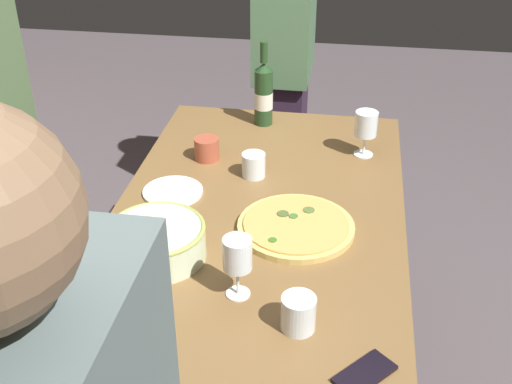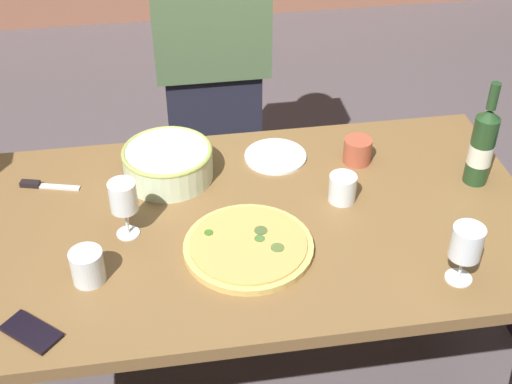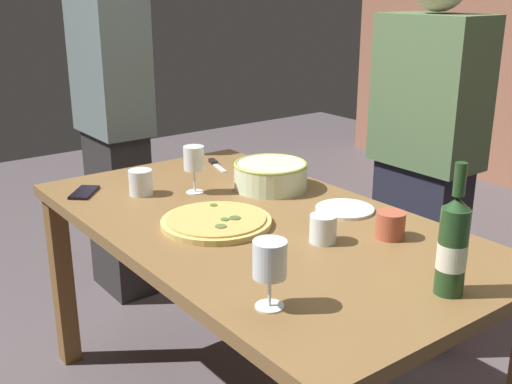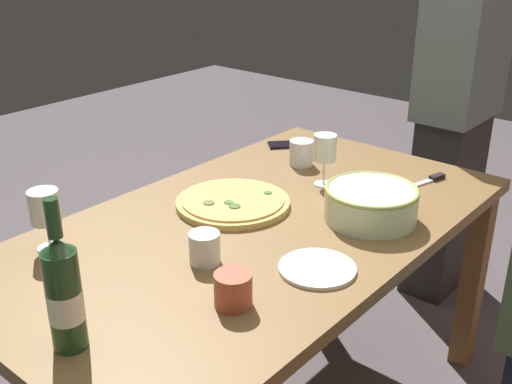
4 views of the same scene
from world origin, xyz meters
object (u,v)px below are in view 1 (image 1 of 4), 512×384
(cell_phone, at_px, (365,374))
(pizza_knife, at_px, (109,351))
(wine_glass_near_pizza, at_px, (237,255))
(dining_table, at_px, (256,243))
(cup_ceramic, at_px, (254,165))
(person_host, at_px, (284,69))
(wine_bottle, at_px, (264,93))
(cup_spare, at_px, (207,149))
(side_plate, at_px, (173,192))
(pizza, at_px, (296,226))
(cup_amber, at_px, (298,313))
(serving_bowl, at_px, (157,240))
(wine_glass_by_bottle, at_px, (366,125))

(cell_phone, bearing_deg, pizza_knife, 44.00)
(wine_glass_near_pizza, bearing_deg, dining_table, 1.46)
(cup_ceramic, height_order, person_host, person_host)
(wine_bottle, relative_size, cup_spare, 3.79)
(pizza_knife, bearing_deg, wine_bottle, -7.57)
(dining_table, relative_size, side_plate, 8.19)
(pizza_knife, bearing_deg, pizza, -33.38)
(cup_amber, bearing_deg, person_host, 7.99)
(wine_bottle, bearing_deg, dining_table, -173.54)
(pizza, xyz_separation_m, person_host, (1.19, 0.18, 0.04))
(cup_ceramic, height_order, pizza_knife, cup_ceramic)
(cup_spare, bearing_deg, pizza, -137.84)
(serving_bowl, xyz_separation_m, cell_phone, (-0.36, -0.58, -0.05))
(wine_glass_near_pizza, bearing_deg, cup_amber, -121.00)
(cell_phone, bearing_deg, wine_glass_near_pizza, 6.76)
(dining_table, distance_m, cell_phone, 0.68)
(person_host, bearing_deg, cup_ceramic, -2.41)
(dining_table, height_order, cup_amber, cup_amber)
(wine_glass_by_bottle, relative_size, person_host, 0.10)
(dining_table, bearing_deg, serving_bowl, 133.68)
(pizza, xyz_separation_m, wine_glass_by_bottle, (0.51, -0.19, 0.11))
(side_plate, bearing_deg, cell_phone, -137.93)
(side_plate, xyz_separation_m, person_host, (1.04, -0.24, 0.05))
(wine_bottle, height_order, cup_ceramic, wine_bottle)
(dining_table, relative_size, cell_phone, 11.11)
(cell_phone, bearing_deg, cup_ceramic, -23.73)
(dining_table, bearing_deg, pizza, -107.66)
(wine_glass_near_pizza, bearing_deg, serving_bowl, 63.06)
(dining_table, relative_size, person_host, 1.00)
(cell_phone, xyz_separation_m, pizza_knife, (-0.02, 0.58, 0.00))
(dining_table, relative_size, pizza_knife, 8.94)
(cup_ceramic, distance_m, cup_spare, 0.21)
(side_plate, distance_m, pizza_knife, 0.72)
(pizza, bearing_deg, cup_amber, -173.45)
(wine_bottle, height_order, person_host, person_host)
(dining_table, height_order, cell_phone, cell_phone)
(serving_bowl, bearing_deg, dining_table, -46.32)
(pizza, distance_m, wine_bottle, 0.76)
(pizza_knife, relative_size, person_host, 0.11)
(wine_bottle, bearing_deg, cup_amber, -167.55)
(cup_spare, bearing_deg, wine_glass_by_bottle, -77.98)
(cup_ceramic, distance_m, cell_phone, 0.93)
(pizza, distance_m, serving_bowl, 0.41)
(pizza, distance_m, pizza_knife, 0.68)
(cup_spare, distance_m, cell_phone, 1.10)
(serving_bowl, height_order, side_plate, serving_bowl)
(wine_bottle, bearing_deg, cell_phone, -161.95)
(dining_table, xyz_separation_m, person_host, (1.15, 0.05, 0.15))
(wine_glass_near_pizza, distance_m, cup_spare, 0.76)
(pizza, distance_m, wine_glass_near_pizza, 0.36)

